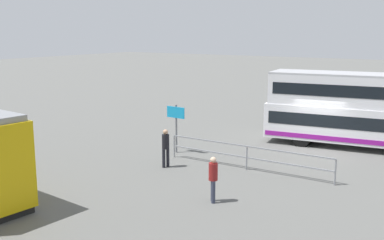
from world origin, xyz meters
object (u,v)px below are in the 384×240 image
Objects in this scene: double_decker_bus at (372,111)px; info_sign at (176,120)px; pedestrian_near_railing at (166,145)px; pedestrian_crossing at (213,176)px.

double_decker_bus is 9.91m from info_sign.
pedestrian_near_railing is at bearing 114.12° from info_sign.
double_decker_bus is at bearing -105.34° from pedestrian_crossing.
pedestrian_near_railing is at bearing -33.26° from pedestrian_crossing.
double_decker_bus reaches higher than pedestrian_near_railing.
pedestrian_crossing is at bearing 146.74° from pedestrian_near_railing.
double_decker_bus is at bearing -129.50° from pedestrian_near_railing.
double_decker_bus is at bearing -142.65° from info_sign.
double_decker_bus is 4.48× the size of info_sign.
pedestrian_near_railing is 1.04× the size of pedestrian_crossing.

